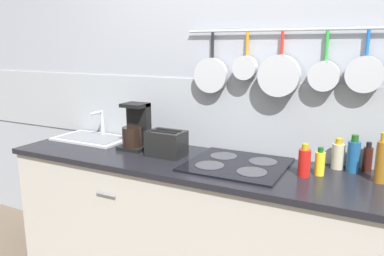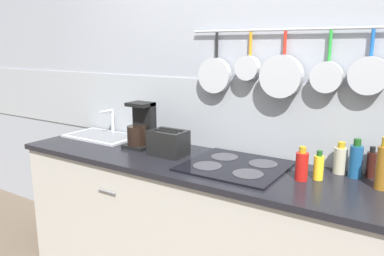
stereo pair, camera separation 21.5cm
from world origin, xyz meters
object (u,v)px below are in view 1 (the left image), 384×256
toaster (166,143)px  bottle_hot_sauce (353,156)px  bottle_cooking_wine (304,162)px  bottle_sesame_oil (382,161)px  coffee_maker (136,130)px  bottle_olive_oil (338,155)px  bottle_dish_soap (368,159)px  bottle_vinegar (320,163)px

toaster → bottle_hot_sauce: (1.07, 0.20, 0.01)m
bottle_cooking_wine → bottle_sesame_oil: bottle_sesame_oil is taller
bottle_cooking_wine → coffee_maker: bearing=177.0°
bottle_cooking_wine → bottle_olive_oil: (0.14, 0.22, -0.00)m
bottle_dish_soap → bottle_sesame_oil: size_ratio=0.65×
coffee_maker → bottle_vinegar: (1.20, -0.00, -0.06)m
coffee_maker → bottle_hot_sauce: size_ratio=1.48×
bottle_cooking_wine → bottle_olive_oil: bearing=56.9°
toaster → bottle_vinegar: (0.92, 0.06, -0.01)m
toaster → bottle_sesame_oil: size_ratio=0.96×
toaster → bottle_olive_oil: (0.99, 0.23, -0.00)m
bottle_cooking_wine → bottle_dish_soap: 0.38m
coffee_maker → bottle_olive_oil: bearing=7.3°
bottle_olive_oil → bottle_hot_sauce: bearing=-16.4°
bottle_hot_sauce → bottle_sesame_oil: bottle_sesame_oil is taller
bottle_dish_soap → bottle_vinegar: bearing=-141.2°
bottle_sesame_oil → bottle_dish_soap: bearing=113.2°
bottle_vinegar → bottle_sesame_oil: bottle_sesame_oil is taller
bottle_hot_sauce → bottle_sesame_oil: bearing=-39.6°
bottle_cooking_wine → bottle_hot_sauce: 0.30m
toaster → bottle_cooking_wine: (0.85, 0.00, -0.00)m
toaster → bottle_hot_sauce: bearing=10.6°
coffee_maker → toaster: 0.29m
bottle_sesame_oil → bottle_cooking_wine: bearing=-167.1°
bottle_olive_oil → bottle_sesame_oil: bottle_sesame_oil is taller
bottle_cooking_wine → bottle_hot_sauce: (0.23, 0.20, 0.01)m
toaster → bottle_cooking_wine: bearing=0.3°
bottle_cooking_wine → bottle_olive_oil: size_ratio=1.02×
bottle_cooking_wine → bottle_dish_soap: bearing=39.0°
bottle_vinegar → bottle_hot_sauce: (0.15, 0.14, 0.02)m
coffee_maker → bottle_dish_soap: 1.43m
bottle_vinegar → bottle_olive_oil: bearing=65.7°
toaster → bottle_vinegar: size_ratio=1.61×
bottle_olive_oil → bottle_dish_soap: size_ratio=1.05×
toaster → bottle_olive_oil: bearing=12.8°
bottle_olive_oil → bottle_sesame_oil: (0.22, -0.14, 0.04)m
bottle_vinegar → bottle_dish_soap: bottle_dish_soap is taller
coffee_maker → bottle_olive_oil: coffee_maker is taller
bottle_hot_sauce → toaster: bearing=-169.4°
bottle_cooking_wine → bottle_hot_sauce: size_ratio=0.86×
bottle_cooking_wine → bottle_olive_oil: bottle_cooking_wine is taller
bottle_olive_oil → bottle_hot_sauce: size_ratio=0.84×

